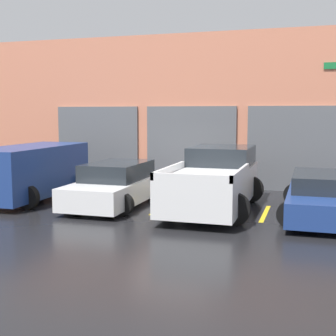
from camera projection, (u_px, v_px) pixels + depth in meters
ground_plane at (173, 201)px, 14.62m from camera, size 28.00×28.00×0.00m
shophouse_building at (198, 112)px, 17.41m from camera, size 17.59×0.68×5.63m
pickup_truck at (214, 180)px, 13.33m from camera, size 2.53×5.06×1.72m
sedan_white at (117, 185)px, 14.01m from camera, size 2.13×4.37×1.26m
sedan_side at (322, 196)px, 12.30m from camera, size 2.14×4.57×1.16m
van_right at (31, 171)px, 14.81m from camera, size 2.24×4.46×1.70m
parking_stripe_left at (73, 202)px, 14.48m from camera, size 0.12×2.20×0.01m
parking_stripe_centre at (163, 207)px, 13.63m from camera, size 0.12×2.20×0.01m
parking_stripe_right at (265, 213)px, 12.77m from camera, size 0.12×2.20×0.01m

